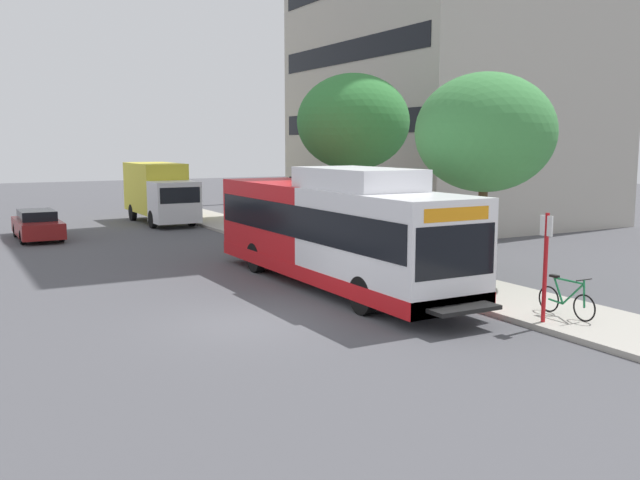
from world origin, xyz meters
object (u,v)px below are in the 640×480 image
(bus_stop_sign_pole, at_px, (545,259))
(box_truck_background, at_px, (160,191))
(bicycle_parked, at_px, (566,300))
(parked_car_far_lane, at_px, (38,225))
(street_tree_mid_block, at_px, (353,122))
(transit_bus, at_px, (333,231))
(street_tree_near_stop, at_px, (485,133))

(bus_stop_sign_pole, relative_size, box_truck_background, 0.37)
(bicycle_parked, height_order, box_truck_background, box_truck_background)
(parked_car_far_lane, distance_m, box_truck_background, 7.88)
(street_tree_mid_block, height_order, parked_car_far_lane, street_tree_mid_block)
(bus_stop_sign_pole, relative_size, parked_car_far_lane, 0.58)
(bus_stop_sign_pole, height_order, bicycle_parked, bus_stop_sign_pole)
(box_truck_background, bearing_deg, street_tree_mid_block, -74.94)
(parked_car_far_lane, height_order, box_truck_background, box_truck_background)
(parked_car_far_lane, bearing_deg, bicycle_parked, -67.14)
(bus_stop_sign_pole, bearing_deg, box_truck_background, 93.68)
(bicycle_parked, relative_size, street_tree_mid_block, 0.25)
(transit_bus, height_order, parked_car_far_lane, transit_bus)
(street_tree_mid_block, bearing_deg, box_truck_background, 105.06)
(street_tree_near_stop, bearing_deg, transit_bus, 155.45)
(transit_bus, height_order, bicycle_parked, transit_bus)
(bicycle_parked, bearing_deg, transit_bus, 113.05)
(bicycle_parked, xyz_separation_m, street_tree_near_stop, (1.41, 4.64, 4.10))
(bus_stop_sign_pole, bearing_deg, street_tree_mid_block, 80.14)
(transit_bus, xyz_separation_m, parked_car_far_lane, (-6.54, 15.58, -1.04))
(transit_bus, distance_m, street_tree_near_stop, 5.48)
(bus_stop_sign_pole, distance_m, box_truck_background, 26.15)
(box_truck_background, bearing_deg, bus_stop_sign_pole, -86.32)
(transit_bus, height_order, bus_stop_sign_pole, transit_bus)
(bus_stop_sign_pole, xyz_separation_m, street_tree_mid_block, (2.10, 12.06, 3.51))
(transit_bus, bearing_deg, bicycle_parked, -66.95)
(transit_bus, xyz_separation_m, street_tree_mid_block, (4.01, 5.41, 3.45))
(bus_stop_sign_pole, relative_size, street_tree_mid_block, 0.38)
(bicycle_parked, relative_size, street_tree_near_stop, 0.28)
(bus_stop_sign_pole, bearing_deg, bicycle_parked, 6.28)
(transit_bus, relative_size, bicycle_parked, 6.96)
(street_tree_near_stop, xyz_separation_m, street_tree_mid_block, (-0.19, 7.33, 0.50))
(street_tree_mid_block, bearing_deg, bus_stop_sign_pole, -99.86)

